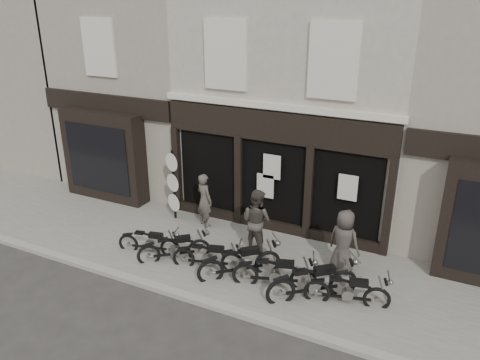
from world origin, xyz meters
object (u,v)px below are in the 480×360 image
at_px(motorcycle_0, 150,244).
at_px(motorcycle_5, 314,285).
at_px(motorcycle_1, 175,250).
at_px(man_right, 344,242).
at_px(advert_sign_post, 174,188).
at_px(motorcycle_6, 348,294).
at_px(motorcycle_2, 209,259).
at_px(man_centre, 257,221).
at_px(motorcycle_3, 241,265).
at_px(man_left, 204,200).
at_px(motorcycle_4, 275,275).

relative_size(motorcycle_0, motorcycle_5, 0.93).
bearing_deg(motorcycle_1, man_right, -21.02).
xyz_separation_m(man_right, advert_sign_post, (-5.78, 0.72, 0.20)).
height_order(motorcycle_5, motorcycle_6, motorcycle_5).
distance_m(motorcycle_0, motorcycle_2, 1.93).
distance_m(motorcycle_2, motorcycle_6, 3.78).
bearing_deg(advert_sign_post, man_centre, 6.61).
distance_m(motorcycle_0, motorcycle_3, 2.87).
bearing_deg(motorcycle_5, man_left, 113.48).
bearing_deg(man_centre, motorcycle_5, 159.33).
distance_m(motorcycle_2, man_centre, 1.74).
xyz_separation_m(man_left, man_right, (4.64, -0.74, 0.01)).
xyz_separation_m(motorcycle_1, advert_sign_post, (-1.43, 2.16, 0.82)).
relative_size(motorcycle_5, man_centre, 1.04).
distance_m(motorcycle_6, advert_sign_post, 6.65).
relative_size(man_left, man_centre, 0.92).
bearing_deg(motorcycle_4, motorcycle_5, -20.81).
distance_m(motorcycle_1, motorcycle_3, 2.01).
xyz_separation_m(motorcycle_2, motorcycle_6, (3.78, 0.06, 0.01)).
relative_size(motorcycle_3, motorcycle_6, 0.92).
relative_size(motorcycle_1, motorcycle_2, 0.89).
bearing_deg(motorcycle_2, motorcycle_6, -15.72).
distance_m(motorcycle_1, motorcycle_2, 1.06).
bearing_deg(motorcycle_0, motorcycle_3, -12.69).
distance_m(motorcycle_1, man_centre, 2.43).
height_order(motorcycle_6, advert_sign_post, advert_sign_post).
relative_size(motorcycle_3, man_left, 1.05).
height_order(motorcycle_6, man_centre, man_centre).
relative_size(man_centre, advert_sign_post, 0.77).
bearing_deg(motorcycle_1, man_left, 58.40).
bearing_deg(motorcycle_1, motorcycle_2, -37.12).
relative_size(motorcycle_4, man_centre, 1.10).
xyz_separation_m(motorcycle_0, motorcycle_1, (0.87, -0.01, 0.03)).
bearing_deg(motorcycle_4, man_centre, 111.49).
distance_m(motorcycle_1, advert_sign_post, 2.71).
distance_m(motorcycle_5, advert_sign_post, 5.91).
relative_size(motorcycle_2, man_centre, 1.01).
height_order(motorcycle_2, man_right, man_right).
height_order(motorcycle_2, motorcycle_6, motorcycle_6).
height_order(motorcycle_1, motorcycle_2, motorcycle_1).
bearing_deg(motorcycle_3, motorcycle_0, 138.68).
distance_m(motorcycle_1, motorcycle_4, 3.00).
bearing_deg(man_right, motorcycle_1, 32.42).
bearing_deg(man_left, motorcycle_2, 146.18).
relative_size(motorcycle_3, advert_sign_post, 0.75).
bearing_deg(advert_sign_post, motorcycle_3, -12.27).
bearing_deg(motorcycle_0, motorcycle_5, -13.99).
bearing_deg(motorcycle_4, motorcycle_6, -16.19).
xyz_separation_m(motorcycle_2, man_right, (3.29, 1.39, 0.63)).
height_order(motorcycle_1, advert_sign_post, advert_sign_post).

